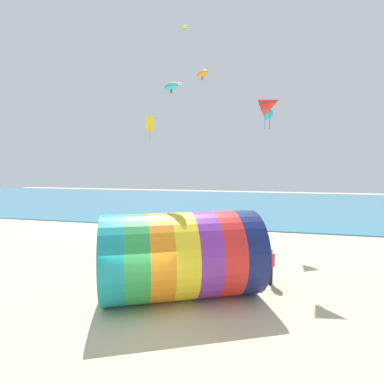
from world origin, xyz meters
TOP-DOWN VIEW (x-y plane):
  - ground_plane at (0.00, 0.00)m, footprint 120.00×120.00m
  - sea at (0.00, 36.05)m, footprint 120.00×40.00m
  - giant_inflatable_tube at (0.93, 1.75)m, footprint 7.57×6.18m
  - kite_handler at (4.70, 4.09)m, footprint 0.41×0.41m
  - kite_cyan_delta at (4.29, 13.48)m, footprint 1.20×1.20m
  - kite_cyan_parafoil at (-0.77, 5.79)m, footprint 1.20×0.97m
  - kite_orange_parafoil at (-0.14, 11.11)m, footprint 1.27×1.26m
  - kite_red_delta at (4.58, 8.07)m, footprint 1.54×1.31m
  - kite_white_parafoil at (-3.12, 15.77)m, footprint 0.62×0.69m
  - kite_yellow_parafoil at (-2.86, 16.50)m, footprint 0.72×0.38m
  - kite_yellow_diamond at (-5.97, 15.73)m, footprint 0.91×0.32m
  - bystander_near_water at (4.27, 11.62)m, footprint 0.40×0.30m

SIDE VIEW (x-z plane):
  - ground_plane at x=0.00m, z-range 0.00..0.00m
  - sea at x=0.00m, z-range 0.00..0.10m
  - bystander_near_water at x=4.27m, z-range 0.02..1.72m
  - kite_handler at x=4.70m, z-range 0.02..1.76m
  - giant_inflatable_tube at x=0.93m, z-range 0.00..3.68m
  - kite_red_delta at x=4.58m, z-range 8.26..10.41m
  - kite_yellow_diamond at x=-5.97m, z-range 8.42..10.67m
  - kite_cyan_delta at x=4.29m, z-range 8.88..10.52m
  - kite_cyan_parafoil at x=-0.77m, z-range 9.78..10.38m
  - kite_orange_parafoil at x=-0.14m, z-range 11.94..12.60m
  - kite_white_parafoil at x=-3.12m, z-range 12.80..13.15m
  - kite_yellow_parafoil at x=-2.86m, z-range 17.93..18.29m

